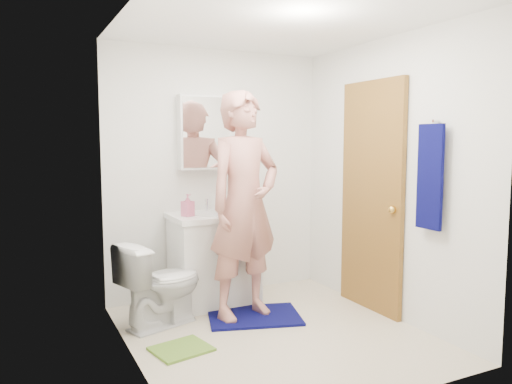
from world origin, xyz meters
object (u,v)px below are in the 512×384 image
medicine_cabinet (204,133)px  toothbrush_cup (222,206)px  soap_dispenser (188,205)px  towel (430,177)px  toilet (161,283)px  vanity_cabinet (214,261)px  man (244,205)px

medicine_cabinet → toothbrush_cup: 0.72m
medicine_cabinet → toothbrush_cup: (0.12, -0.13, -0.70)m
soap_dispenser → toothbrush_cup: soap_dispenser is taller
towel → toilet: towel is taller
vanity_cabinet → man: size_ratio=0.42×
medicine_cabinet → towel: size_ratio=0.87×
vanity_cabinet → man: bearing=-78.9°
towel → toothbrush_cup: 1.93m
medicine_cabinet → soap_dispenser: (-0.26, -0.27, -0.65)m
man → towel: bearing=-55.4°
vanity_cabinet → soap_dispenser: 0.61m
toothbrush_cup → vanity_cabinet: bearing=-142.3°
soap_dispenser → towel: bearing=-44.8°
toothbrush_cup → toilet: bearing=-148.4°
toilet → soap_dispenser: size_ratio=3.55×
soap_dispenser → man: (0.36, -0.43, 0.03)m
vanity_cabinet → soap_dispenser: (-0.26, -0.05, 0.55)m
toilet → towel: bearing=-141.3°
vanity_cabinet → soap_dispenser: soap_dispenser is taller
toothbrush_cup → soap_dispenser: bearing=-159.5°
soap_dispenser → man: man is taller
vanity_cabinet → medicine_cabinet: bearing=90.0°
towel → toilet: 2.29m
toothbrush_cup → man: (-0.03, -0.58, 0.08)m
towel → toothbrush_cup: bearing=123.7°
toilet → soap_dispenser: 0.75m
vanity_cabinet → man: 0.76m
towel → medicine_cabinet: bearing=124.6°
soap_dispenser → toothbrush_cup: size_ratio=1.55×
vanity_cabinet → toothbrush_cup: size_ratio=6.21×
vanity_cabinet → towel: size_ratio=1.00×
towel → soap_dispenser: towel is taller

